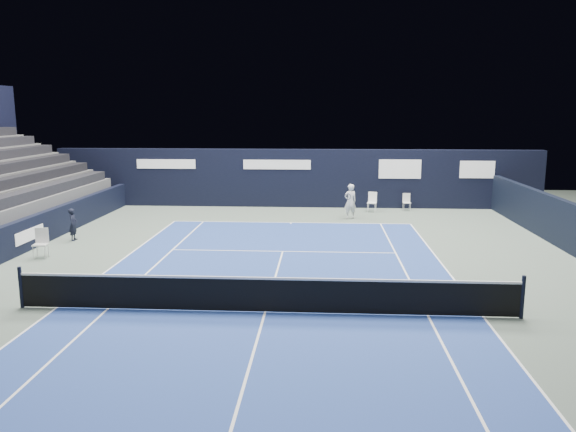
% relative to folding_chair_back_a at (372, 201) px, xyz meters
% --- Properties ---
extents(ground, '(48.00, 48.00, 0.00)m').
position_rel_folding_chair_back_a_xyz_m(ground, '(-4.00, -13.13, -0.57)').
color(ground, '#4F5E54').
rests_on(ground, ground).
extents(court_surface, '(10.97, 23.77, 0.01)m').
position_rel_folding_chair_back_a_xyz_m(court_surface, '(-4.00, -15.13, -0.57)').
color(court_surface, navy).
rests_on(court_surface, ground).
extents(folding_chair_back_a, '(0.53, 0.52, 1.01)m').
position_rel_folding_chair_back_a_xyz_m(folding_chair_back_a, '(0.00, 0.00, 0.00)').
color(folding_chair_back_a, white).
rests_on(folding_chair_back_a, ground).
extents(folding_chair_back_b, '(0.40, 0.39, 0.89)m').
position_rel_folding_chair_back_a_xyz_m(folding_chair_back_b, '(1.83, 0.50, -0.07)').
color(folding_chair_back_b, silver).
rests_on(folding_chair_back_b, ground).
extents(line_judge_chair, '(0.52, 0.50, 1.04)m').
position_rel_folding_chair_back_a_xyz_m(line_judge_chair, '(-12.43, -10.07, 0.02)').
color(line_judge_chair, silver).
rests_on(line_judge_chair, ground).
extents(line_judge, '(0.35, 0.50, 1.29)m').
position_rel_folding_chair_back_a_xyz_m(line_judge, '(-12.47, -7.38, 0.07)').
color(line_judge, black).
rests_on(line_judge, ground).
extents(court_markings, '(11.03, 23.83, 0.00)m').
position_rel_folding_chair_back_a_xyz_m(court_markings, '(-4.00, -15.13, -0.56)').
color(court_markings, white).
rests_on(court_markings, court_surface).
extents(tennis_net, '(12.90, 0.10, 1.10)m').
position_rel_folding_chair_back_a_xyz_m(tennis_net, '(-4.00, -15.13, -0.07)').
color(tennis_net, black).
rests_on(tennis_net, ground).
extents(back_sponsor_wall, '(26.00, 0.63, 3.10)m').
position_rel_folding_chair_back_a_xyz_m(back_sponsor_wall, '(-4.00, 1.37, 0.98)').
color(back_sponsor_wall, black).
rests_on(back_sponsor_wall, ground).
extents(side_barrier_left, '(0.33, 22.00, 1.20)m').
position_rel_folding_chair_back_a_xyz_m(side_barrier_left, '(-13.50, -9.16, 0.03)').
color(side_barrier_left, black).
rests_on(side_barrier_left, ground).
extents(tennis_player, '(0.71, 0.91, 1.68)m').
position_rel_folding_chair_back_a_xyz_m(tennis_player, '(-1.23, -2.04, 0.27)').
color(tennis_player, silver).
rests_on(tennis_player, ground).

